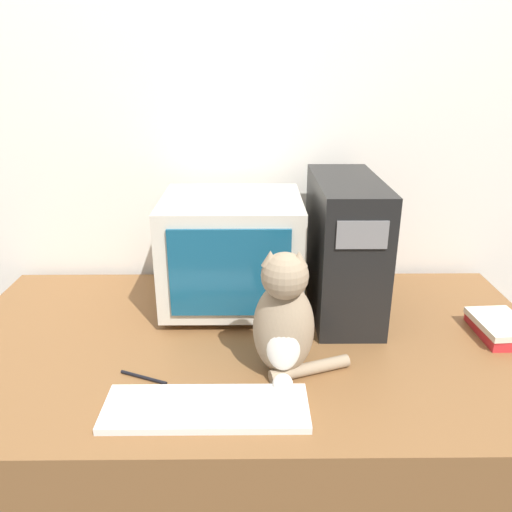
% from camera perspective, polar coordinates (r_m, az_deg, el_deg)
% --- Properties ---
extents(wall_back, '(7.00, 0.05, 2.50)m').
position_cam_1_polar(wall_back, '(1.87, -0.44, 12.90)').
color(wall_back, silver).
rests_on(wall_back, ground_plane).
extents(desk, '(1.78, 0.97, 0.75)m').
position_cam_1_polar(desk, '(1.73, -0.31, -20.16)').
color(desk, brown).
rests_on(desk, ground_plane).
extents(crt_monitor, '(0.44, 0.40, 0.37)m').
position_cam_1_polar(crt_monitor, '(1.63, -2.62, 0.54)').
color(crt_monitor, beige).
rests_on(crt_monitor, desk).
extents(computer_tower, '(0.20, 0.48, 0.44)m').
position_cam_1_polar(computer_tower, '(1.63, 10.13, 1.13)').
color(computer_tower, black).
rests_on(computer_tower, desk).
extents(keyboard, '(0.48, 0.16, 0.02)m').
position_cam_1_polar(keyboard, '(1.24, -5.56, -16.88)').
color(keyboard, silver).
rests_on(keyboard, desk).
extents(cat, '(0.27, 0.21, 0.35)m').
position_cam_1_polar(cat, '(1.29, 3.43, -7.43)').
color(cat, gray).
rests_on(cat, desk).
extents(book_stack, '(0.15, 0.21, 0.05)m').
position_cam_1_polar(book_stack, '(1.68, 26.02, -7.33)').
color(book_stack, red).
rests_on(book_stack, desk).
extents(pen, '(0.13, 0.06, 0.01)m').
position_cam_1_polar(pen, '(1.37, -12.59, -13.38)').
color(pen, black).
rests_on(pen, desk).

